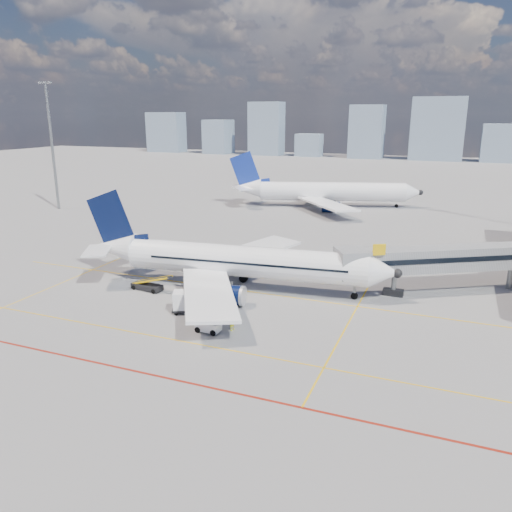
{
  "coord_description": "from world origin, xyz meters",
  "views": [
    {
      "loc": [
        22.18,
        -40.85,
        19.3
      ],
      "look_at": [
        2.28,
        8.83,
        4.0
      ],
      "focal_mm": 35.0,
      "sensor_mm": 36.0,
      "label": 1
    }
  ],
  "objects_px": {
    "second_aircraft": "(324,192)",
    "belt_loader": "(148,285)",
    "main_aircraft": "(232,261)",
    "baggage_tug": "(207,324)",
    "ramp_worker": "(232,320)",
    "cargo_dolly": "(192,301)"
  },
  "relations": [
    {
      "from": "main_aircraft",
      "to": "belt_loader",
      "type": "distance_m",
      "value": 9.92
    },
    {
      "from": "ramp_worker",
      "to": "belt_loader",
      "type": "bearing_deg",
      "value": 71.09
    },
    {
      "from": "second_aircraft",
      "to": "main_aircraft",
      "type": "bearing_deg",
      "value": -103.66
    },
    {
      "from": "main_aircraft",
      "to": "ramp_worker",
      "type": "xyz_separation_m",
      "value": [
        4.84,
        -10.58,
        -2.25
      ]
    },
    {
      "from": "main_aircraft",
      "to": "baggage_tug",
      "type": "xyz_separation_m",
      "value": [
        2.83,
        -11.75,
        -2.49
      ]
    },
    {
      "from": "belt_loader",
      "to": "ramp_worker",
      "type": "height_order",
      "value": "belt_loader"
    },
    {
      "from": "main_aircraft",
      "to": "baggage_tug",
      "type": "bearing_deg",
      "value": -82.97
    },
    {
      "from": "second_aircraft",
      "to": "belt_loader",
      "type": "xyz_separation_m",
      "value": [
        -5.13,
        -59.16,
        -2.66
      ]
    },
    {
      "from": "main_aircraft",
      "to": "cargo_dolly",
      "type": "relative_size",
      "value": 8.34
    },
    {
      "from": "second_aircraft",
      "to": "belt_loader",
      "type": "distance_m",
      "value": 59.44
    },
    {
      "from": "second_aircraft",
      "to": "cargo_dolly",
      "type": "xyz_separation_m",
      "value": [
        2.72,
        -63.02,
        -2.02
      ]
    },
    {
      "from": "main_aircraft",
      "to": "ramp_worker",
      "type": "bearing_deg",
      "value": -71.93
    },
    {
      "from": "baggage_tug",
      "to": "ramp_worker",
      "type": "xyz_separation_m",
      "value": [
        2.01,
        1.17,
        0.24
      ]
    },
    {
      "from": "baggage_tug",
      "to": "belt_loader",
      "type": "distance_m",
      "value": 13.63
    },
    {
      "from": "second_aircraft",
      "to": "belt_loader",
      "type": "bearing_deg",
      "value": -112.19
    },
    {
      "from": "cargo_dolly",
      "to": "belt_loader",
      "type": "relative_size",
      "value": 0.81
    },
    {
      "from": "second_aircraft",
      "to": "baggage_tug",
      "type": "height_order",
      "value": "second_aircraft"
    },
    {
      "from": "main_aircraft",
      "to": "second_aircraft",
      "type": "distance_m",
      "value": 55.0
    },
    {
      "from": "ramp_worker",
      "to": "second_aircraft",
      "type": "bearing_deg",
      "value": 13.52
    },
    {
      "from": "second_aircraft",
      "to": "ramp_worker",
      "type": "height_order",
      "value": "second_aircraft"
    },
    {
      "from": "baggage_tug",
      "to": "belt_loader",
      "type": "relative_size",
      "value": 0.42
    },
    {
      "from": "second_aircraft",
      "to": "belt_loader",
      "type": "height_order",
      "value": "second_aircraft"
    }
  ]
}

